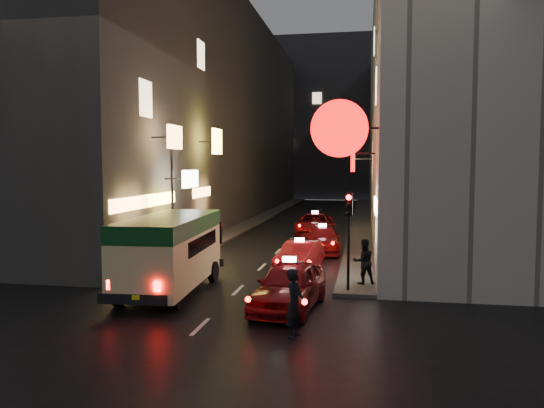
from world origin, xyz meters
The scene contains 15 objects.
ground centered at (0.00, 0.00, 0.00)m, with size 120.00×120.00×0.00m, color black.
building_left centered at (-8.00, 33.99, 9.00)m, with size 7.38×52.00×18.00m.
building_right centered at (8.00, 33.99, 9.00)m, with size 8.41×52.00×18.00m.
building_far centered at (0.00, 66.00, 11.00)m, with size 30.00×10.00×22.00m, color #2E2F33.
sidewalk_left centered at (-4.25, 34.00, 0.07)m, with size 1.50×52.00×0.15m, color #4C4946.
sidewalk_right centered at (4.25, 34.00, 0.07)m, with size 1.50×52.00×0.15m, color #4C4946.
minibus centered at (-2.28, 7.70, 1.74)m, with size 2.59×6.52×2.76m.
taxi_near centered at (2.21, 6.32, 0.88)m, with size 2.90×5.76×1.93m.
taxi_second centered at (1.76, 12.62, 0.73)m, with size 2.62×4.84×1.63m.
taxi_third centered at (2.34, 17.72, 0.78)m, with size 2.35×5.01×1.72m.
taxi_far centered at (1.28, 24.66, 0.83)m, with size 2.25×5.25×1.83m.
pedestrian_crossing centered at (2.75, 3.60, 1.04)m, with size 0.69×0.44×2.08m, color black.
pedestrian_sidewalk centered at (4.54, 9.72, 1.11)m, with size 0.72×0.45×1.92m, color black.
traffic_light centered at (4.00, 8.47, 2.69)m, with size 0.26×0.43×3.50m.
lamp_post centered at (-4.20, 13.00, 3.72)m, with size 0.28×0.28×6.22m.
Camera 1 is at (4.59, -10.15, 4.57)m, focal length 35.00 mm.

